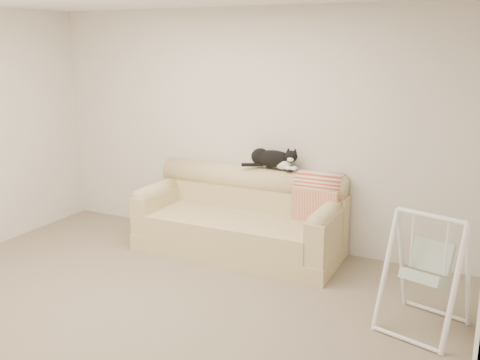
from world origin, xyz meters
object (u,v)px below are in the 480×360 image
Objects in this scene: sofa at (241,220)px; baby_swing at (427,272)px; remote_b at (286,170)px; tuxedo_cat at (273,159)px; remote_a at (275,168)px.

baby_swing reaches higher than sofa.
tuxedo_cat is at bearing 174.97° from remote_b.
tuxedo_cat is 2.14m from baby_swing.
remote_b is at bearing -7.11° from remote_a.
tuxedo_cat reaches higher than baby_swing.
baby_swing reaches higher than remote_b.
remote_b is (0.14, -0.02, -0.00)m from remote_a.
remote_b is 0.28× the size of tuxedo_cat.
tuxedo_cat reaches higher than remote_b.
remote_b is at bearing 146.14° from baby_swing.
remote_b is 0.19m from tuxedo_cat.
sofa is at bearing -138.86° from remote_a.
remote_a is at bearing 8.32° from tuxedo_cat.
sofa is 2.20m from baby_swing.
sofa is 11.85× the size of remote_a.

